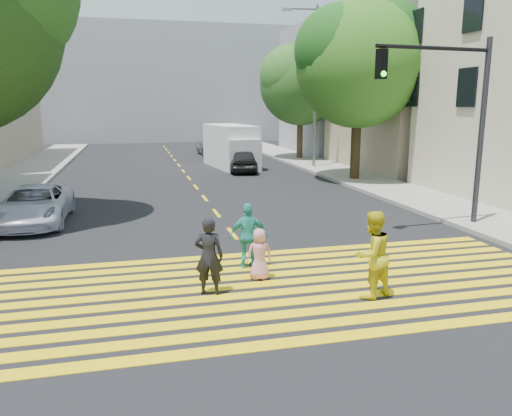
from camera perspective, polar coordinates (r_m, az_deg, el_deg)
name	(u,v)px	position (r m, az deg, el deg)	size (l,w,h in m)	color
ground	(294,311)	(9.68, 4.33, -11.70)	(120.00, 120.00, 0.00)	black
sidewalk_left	(32,172)	(31.18, -24.27, 3.76)	(3.00, 40.00, 0.15)	gray
sidewalk_right	(360,179)	(26.29, 11.85, 3.24)	(3.00, 60.00, 0.15)	gray
crosswalk	(275,288)	(10.81, 2.21, -9.08)	(13.40, 5.30, 0.01)	yellow
lane_line	(181,168)	(31.29, -8.59, 4.56)	(0.12, 34.40, 0.01)	yellow
building_right_tan	(434,85)	(32.72, 19.70, 13.09)	(10.00, 10.00, 10.00)	tan
building_right_grey	(356,90)	(42.37, 11.34, 13.08)	(10.00, 10.00, 10.00)	gray
backdrop_block	(157,84)	(56.54, -11.28, 13.70)	(30.00, 8.00, 12.00)	gray
tree_right_near	(361,57)	(25.96, 11.86, 16.50)	(7.27, 6.76, 9.03)	black
tree_right_far	(302,80)	(35.61, 5.23, 14.42)	(6.66, 6.38, 8.20)	#3B2615
pedestrian_man	(209,256)	(10.26, -5.39, -5.50)	(0.59, 0.39, 1.63)	black
pedestrian_woman	(372,255)	(10.30, 13.12, -5.22)	(0.87, 0.68, 1.79)	gold
pedestrian_child	(259,254)	(11.12, 0.38, -5.30)	(0.57, 0.37, 1.17)	#CE839A
pedestrian_extra	(249,236)	(11.84, -0.86, -3.21)	(0.93, 0.39, 1.58)	teal
white_sedan	(34,205)	(17.85, -24.02, 0.31)	(2.07, 4.49, 1.25)	silver
dark_car_near	(243,160)	(29.14, -1.48, 5.46)	(1.56, 3.88, 1.32)	black
silver_car	(211,147)	(39.01, -5.16, 6.97)	(1.77, 4.36, 1.27)	gray
dark_car_parked	(241,149)	(36.82, -1.69, 6.79)	(1.43, 4.10, 1.35)	black
white_van	(232,147)	(31.19, -2.78, 6.93)	(2.72, 5.74, 2.61)	white
traffic_signal	(455,107)	(16.42, 21.79, 10.67)	(3.97, 0.62, 5.83)	#27282F
street_lamp	(312,77)	(30.74, 6.46, 14.64)	(2.14, 0.54, 9.48)	slate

